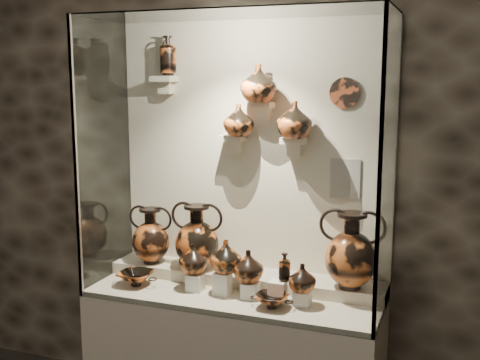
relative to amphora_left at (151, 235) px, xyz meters
name	(u,v)px	position (x,y,z in m)	size (l,w,h in m)	color
wall_back	(253,154)	(0.61, 0.18, 0.52)	(5.00, 0.02, 3.20)	black
front_tier	(234,295)	(0.61, -0.14, -0.26)	(1.68, 0.58, 0.03)	#C3B297
rear_tier	(244,280)	(0.61, 0.03, -0.23)	(1.70, 0.25, 0.10)	#C3B297
back_panel	(252,154)	(0.61, 0.17, 0.52)	(1.70, 0.03, 1.60)	beige
glass_front	(213,168)	(0.61, -0.44, 0.52)	(1.70, 0.01, 1.60)	white
glass_left	(104,154)	(-0.23, -0.14, 0.52)	(0.01, 0.60, 1.60)	white
glass_right	(389,169)	(1.46, -0.14, 0.52)	(0.01, 0.60, 1.60)	white
glass_top	(233,14)	(0.61, -0.14, 1.32)	(1.70, 0.60, 0.01)	white
frame_post_left	(76,160)	(-0.23, -0.43, 0.52)	(0.02, 0.02, 1.60)	gray
frame_post_right	(380,178)	(1.45, -0.43, 0.52)	(0.02, 0.02, 1.60)	gray
pedestal_a	(196,282)	(0.39, -0.19, -0.20)	(0.09, 0.09, 0.10)	silver
pedestal_b	(223,283)	(0.56, -0.19, -0.18)	(0.09, 0.09, 0.13)	silver
pedestal_c	(251,290)	(0.73, -0.19, -0.20)	(0.09, 0.09, 0.09)	silver
pedestal_d	(278,291)	(0.89, -0.19, -0.19)	(0.09, 0.09, 0.12)	silver
pedestal_e	(302,298)	(1.03, -0.19, -0.21)	(0.09, 0.09, 0.08)	silver
bracket_ul	(164,79)	(0.06, 0.10, 0.97)	(0.14, 0.12, 0.04)	beige
bracket_ca	(233,138)	(0.51, 0.10, 0.62)	(0.14, 0.12, 0.04)	beige
bracket_cb	(265,105)	(0.71, 0.10, 0.82)	(0.10, 0.12, 0.04)	beige
bracket_cc	(294,141)	(0.89, 0.10, 0.62)	(0.14, 0.12, 0.04)	beige
amphora_left	(151,235)	(0.00, 0.00, 0.00)	(0.28, 0.28, 0.35)	#AA5120
amphora_mid	(197,237)	(0.32, -0.01, 0.02)	(0.32, 0.32, 0.40)	#C55922
amphora_right	(351,250)	(1.26, -0.02, 0.04)	(0.35, 0.35, 0.43)	#AA5120
jug_a	(193,258)	(0.37, -0.18, -0.06)	(0.17, 0.17, 0.18)	#AA5120
jug_b	(226,256)	(0.58, -0.18, -0.02)	(0.18, 0.18, 0.19)	#C55922
jug_c	(248,266)	(0.72, -0.18, -0.07)	(0.17, 0.17, 0.18)	#AA5120
jug_e	(302,278)	(1.04, -0.21, -0.09)	(0.15, 0.15, 0.16)	#AA5120
lekythos_small	(285,265)	(0.93, -0.18, -0.04)	(0.08, 0.08, 0.18)	#C55922
kylix_left	(136,277)	(0.02, -0.23, -0.19)	(0.26, 0.22, 0.10)	#C55922
kylix_right	(272,300)	(0.89, -0.29, -0.20)	(0.23, 0.19, 0.09)	#AA5120
lekythos_tall	(168,53)	(0.10, 0.09, 1.13)	(0.11, 0.11, 0.27)	#AA5120
ovoid_vase_a	(239,120)	(0.57, 0.06, 0.74)	(0.18, 0.18, 0.19)	#C55922
ovoid_vase_b	(258,83)	(0.69, 0.05, 0.95)	(0.21, 0.21, 0.22)	#C55922
ovoid_vase_c	(295,120)	(0.91, 0.05, 0.75)	(0.20, 0.20, 0.21)	#C55922
wall_plate	(345,93)	(1.17, 0.15, 0.90)	(0.17, 0.17, 0.02)	#B34823
info_placard	(345,179)	(1.19, 0.15, 0.41)	(0.17, 0.01, 0.23)	beige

